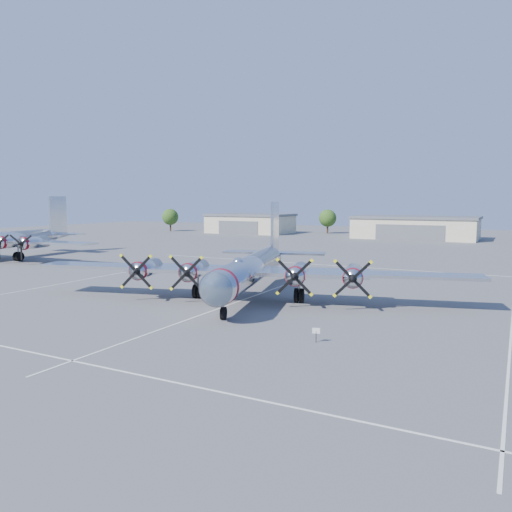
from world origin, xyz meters
The scene contains 9 objects.
ground centered at (0.00, 0.00, 0.00)m, with size 260.00×260.00×0.00m, color #4F4F51.
parking_lines centered at (0.00, -1.75, 0.01)m, with size 60.00×50.08×0.01m.
hangar_west centered at (-45.00, 81.96, 2.71)m, with size 22.60×14.60×5.40m.
hangar_center centered at (0.00, 81.96, 2.71)m, with size 28.60×14.60×5.40m.
tree_far_west centered at (-70.00, 78.00, 4.22)m, with size 4.80×4.80×6.64m.
tree_west centered at (-25.00, 90.00, 4.22)m, with size 4.80×4.80×6.64m.
main_bomber_b29 centered at (-0.06, -0.38, 0.00)m, with size 40.46×27.67×8.95m, color silver, non-canonical shape.
bomber_west centered at (-48.90, 8.96, 0.00)m, with size 37.21×26.35×9.83m, color silver, non-canonical shape.
info_placard centered at (10.92, -11.99, 0.67)m, with size 0.49×0.18×0.95m.
Camera 1 is at (22.13, -41.43, 9.09)m, focal length 35.00 mm.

